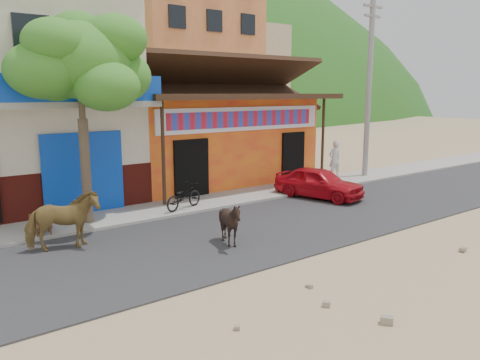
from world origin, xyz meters
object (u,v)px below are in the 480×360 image
(red_car, at_px, (319,183))
(cafe_chair_left, at_px, (39,215))
(cow_dark, at_px, (230,223))
(scooter, at_px, (184,196))
(cow_tan, at_px, (63,221))
(tree, at_px, (83,119))
(utility_pole, at_px, (369,86))
(cafe_chair_right, at_px, (42,218))
(pedestrian, at_px, (335,159))

(red_car, distance_m, cafe_chair_left, 9.49)
(cow_dark, bearing_deg, scooter, 136.86)
(red_car, bearing_deg, cow_tan, 166.86)
(tree, height_order, red_car, tree)
(tree, height_order, utility_pole, utility_pole)
(red_car, xyz_separation_m, cafe_chair_left, (-9.40, 1.34, -0.02))
(utility_pole, distance_m, cow_dark, 11.90)
(scooter, bearing_deg, cow_tan, 91.79)
(tree, height_order, cafe_chair_left, tree)
(scooter, distance_m, cafe_chair_left, 4.41)
(scooter, bearing_deg, utility_pole, -104.99)
(cow_dark, relative_size, cafe_chair_left, 1.26)
(tree, relative_size, cow_tan, 3.49)
(cow_tan, xyz_separation_m, cow_dark, (3.49, -2.16, -0.15))
(cow_tan, distance_m, cafe_chair_right, 1.38)
(scooter, bearing_deg, red_car, -121.70)
(pedestrian, bearing_deg, cow_tan, 19.78)
(cow_dark, xyz_separation_m, scooter, (0.77, 3.70, -0.09))
(red_car, relative_size, cafe_chair_left, 3.61)
(utility_pole, distance_m, scooter, 10.44)
(cow_tan, distance_m, pedestrian, 12.76)
(red_car, bearing_deg, cafe_chair_right, 158.56)
(cow_tan, height_order, scooter, cow_tan)
(utility_pole, distance_m, cafe_chair_left, 14.64)
(tree, distance_m, cow_dark, 5.24)
(utility_pole, relative_size, cafe_chair_left, 8.72)
(tree, bearing_deg, cafe_chair_left, -171.97)
(utility_pole, xyz_separation_m, cow_dark, (-10.56, -4.22, -3.50))
(utility_pole, relative_size, cafe_chair_right, 8.78)
(red_car, height_order, pedestrian, pedestrian)
(scooter, height_order, cafe_chair_left, cafe_chair_left)
(tree, xyz_separation_m, pedestrian, (11.26, 0.66, -2.19))
(cow_tan, bearing_deg, pedestrian, -68.64)
(utility_pole, relative_size, cow_tan, 4.66)
(scooter, xyz_separation_m, cafe_chair_right, (-4.41, -0.18, 0.04))
(cafe_chair_right, bearing_deg, pedestrian, 11.76)
(tree, relative_size, red_car, 1.81)
(pedestrian, distance_m, cafe_chair_right, 12.72)
(red_car, bearing_deg, pedestrian, 18.78)
(utility_pole, relative_size, pedestrian, 4.93)
(cow_tan, height_order, pedestrian, pedestrian)
(scooter, height_order, cafe_chair_right, cafe_chair_right)
(cow_dark, relative_size, red_car, 0.35)
(cow_tan, height_order, cow_dark, cow_tan)
(utility_pole, distance_m, red_car, 6.20)
(pedestrian, height_order, cafe_chair_right, pedestrian)
(pedestrian, bearing_deg, tree, 11.74)
(cafe_chair_left, relative_size, cafe_chair_right, 1.01)
(cow_tan, xyz_separation_m, cafe_chair_right, (-0.15, 1.36, -0.19))
(tree, distance_m, red_car, 8.52)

